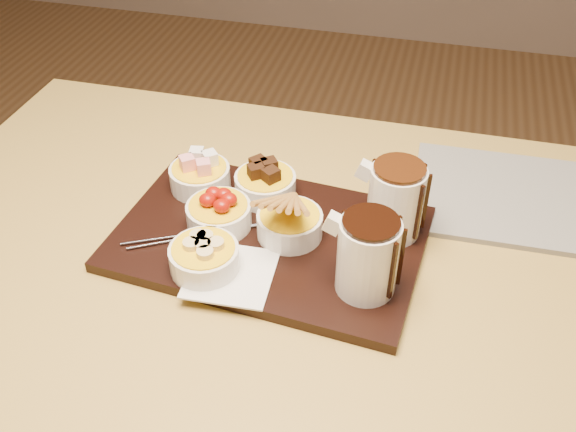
% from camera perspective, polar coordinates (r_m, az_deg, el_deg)
% --- Properties ---
extents(dining_table, '(1.20, 0.80, 0.75)m').
position_cam_1_polar(dining_table, '(1.06, -1.76, -6.24)').
color(dining_table, '#B19141').
rests_on(dining_table, ground).
extents(serving_board, '(0.48, 0.34, 0.02)m').
position_cam_1_polar(serving_board, '(0.99, -1.69, -2.01)').
color(serving_board, black).
rests_on(serving_board, dining_table).
extents(napkin, '(0.13, 0.13, 0.00)m').
position_cam_1_polar(napkin, '(0.92, -5.09, -5.14)').
color(napkin, white).
rests_on(napkin, serving_board).
extents(bowl_marshmallows, '(0.10, 0.10, 0.04)m').
position_cam_1_polar(bowl_marshmallows, '(1.07, -7.82, 3.41)').
color(bowl_marshmallows, white).
rests_on(bowl_marshmallows, serving_board).
extents(bowl_cake, '(0.10, 0.10, 0.04)m').
position_cam_1_polar(bowl_cake, '(1.04, -2.03, 2.72)').
color(bowl_cake, white).
rests_on(bowl_cake, serving_board).
extents(bowl_strawberries, '(0.10, 0.10, 0.04)m').
position_cam_1_polar(bowl_strawberries, '(0.99, -6.16, 0.05)').
color(bowl_strawberries, white).
rests_on(bowl_strawberries, serving_board).
extents(bowl_biscotti, '(0.10, 0.10, 0.04)m').
position_cam_1_polar(bowl_biscotti, '(0.97, 0.15, -0.79)').
color(bowl_biscotti, white).
rests_on(bowl_biscotti, serving_board).
extents(bowl_bananas, '(0.10, 0.10, 0.04)m').
position_cam_1_polar(bowl_bananas, '(0.92, -7.44, -3.76)').
color(bowl_bananas, white).
rests_on(bowl_bananas, serving_board).
extents(pitcher_dark_chocolate, '(0.09, 0.09, 0.11)m').
position_cam_1_polar(pitcher_dark_chocolate, '(0.87, 7.09, -3.62)').
color(pitcher_dark_chocolate, silver).
rests_on(pitcher_dark_chocolate, serving_board).
extents(pitcher_milk_chocolate, '(0.09, 0.09, 0.11)m').
position_cam_1_polar(pitcher_milk_chocolate, '(0.96, 9.52, 1.27)').
color(pitcher_milk_chocolate, silver).
rests_on(pitcher_milk_chocolate, serving_board).
extents(fondue_skewers, '(0.14, 0.25, 0.01)m').
position_cam_1_polar(fondue_skewers, '(0.99, -7.22, -1.39)').
color(fondue_skewers, silver).
rests_on(fondue_skewers, serving_board).
extents(newspaper, '(0.32, 0.26, 0.01)m').
position_cam_1_polar(newspaper, '(1.13, 19.10, 1.60)').
color(newspaper, beige).
rests_on(newspaper, dining_table).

